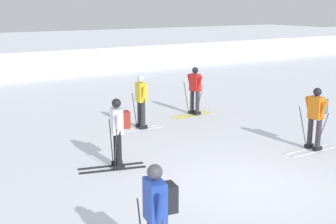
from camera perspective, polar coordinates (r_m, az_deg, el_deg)
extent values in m
plane|color=white|center=(10.03, 9.83, -9.19)|extent=(120.00, 120.00, 0.00)
cube|color=white|center=(29.32, -19.80, 6.59)|extent=(80.00, 9.73, 1.43)
cube|color=#284CB7|center=(6.37, -1.67, -11.26)|extent=(0.30, 0.42, 0.60)
cylinder|color=#284CB7|center=(6.15, -1.00, -12.30)|extent=(0.13, 0.27, 0.55)
cylinder|color=#284CB7|center=(6.58, -2.61, -10.53)|extent=(0.13, 0.27, 0.55)
sphere|color=#4C4C56|center=(6.20, -1.69, -7.65)|extent=(0.22, 0.22, 0.22)
cube|color=#232328|center=(6.43, 0.12, -10.80)|extent=(0.23, 0.31, 0.40)
cube|color=silver|center=(12.64, 18.01, -4.81)|extent=(1.60, 0.11, 0.02)
cube|color=silver|center=(12.81, 17.07, -4.50)|extent=(1.60, 0.11, 0.02)
cube|color=black|center=(12.73, 18.48, -4.43)|extent=(0.26, 0.12, 0.10)
cube|color=black|center=(12.90, 17.53, -4.13)|extent=(0.26, 0.12, 0.10)
cylinder|color=#38333D|center=(12.60, 18.63, -2.37)|extent=(0.14, 0.14, 0.85)
cylinder|color=#38333D|center=(12.77, 17.68, -2.09)|extent=(0.14, 0.14, 0.85)
cube|color=orange|center=(12.54, 18.36, 0.52)|extent=(0.24, 0.38, 0.60)
cylinder|color=orange|center=(12.37, 19.18, 0.23)|extent=(0.09, 0.26, 0.55)
cylinder|color=orange|center=(12.68, 17.44, 0.67)|extent=(0.09, 0.26, 0.55)
sphere|color=black|center=(12.45, 18.51, 2.45)|extent=(0.22, 0.22, 0.22)
cylinder|color=#38383D|center=(12.41, 18.95, -2.53)|extent=(0.03, 0.38, 1.14)
cylinder|color=#38383D|center=(12.80, 16.81, -1.90)|extent=(0.03, 0.38, 1.14)
cube|color=teal|center=(12.69, 18.98, 0.72)|extent=(0.18, 0.28, 0.40)
cube|color=gold|center=(15.90, 3.36, -0.45)|extent=(1.60, 0.29, 0.02)
cube|color=gold|center=(16.10, 2.68, -0.27)|extent=(1.60, 0.29, 0.02)
cube|color=black|center=(15.98, 3.75, -0.16)|extent=(0.27, 0.15, 0.10)
cube|color=black|center=(16.18, 3.08, 0.02)|extent=(0.27, 0.15, 0.10)
cylinder|color=#38333D|center=(15.88, 3.78, 1.50)|extent=(0.14, 0.14, 0.85)
cylinder|color=#38333D|center=(16.08, 3.10, 1.66)|extent=(0.14, 0.14, 0.85)
cube|color=red|center=(15.86, 3.47, 3.79)|extent=(0.29, 0.41, 0.60)
cylinder|color=red|center=(15.67, 4.04, 3.62)|extent=(0.12, 0.26, 0.55)
cylinder|color=red|center=(16.03, 2.81, 3.86)|extent=(0.12, 0.26, 0.55)
sphere|color=black|center=(15.80, 3.49, 5.33)|extent=(0.22, 0.22, 0.22)
cylinder|color=#38383D|center=(15.66, 4.02, 1.43)|extent=(0.06, 0.32, 1.15)
cylinder|color=#38383D|center=(16.16, 2.35, 1.82)|extent=(0.06, 0.32, 1.15)
cube|color=black|center=(10.81, -7.02, -7.33)|extent=(1.57, 0.51, 0.02)
cube|color=black|center=(11.07, -7.28, -6.84)|extent=(1.57, 0.51, 0.02)
cube|color=black|center=(10.82, -6.24, -6.97)|extent=(0.28, 0.18, 0.10)
cube|color=black|center=(11.07, -6.52, -6.48)|extent=(0.28, 0.18, 0.10)
cylinder|color=black|center=(10.66, -6.31, -4.57)|extent=(0.14, 0.14, 0.85)
cylinder|color=black|center=(10.92, -6.59, -4.13)|extent=(0.14, 0.14, 0.85)
cube|color=white|center=(10.62, -6.54, -1.14)|extent=(0.33, 0.43, 0.60)
cylinder|color=white|center=(10.38, -6.39, -1.55)|extent=(0.15, 0.27, 0.55)
cylinder|color=white|center=(10.85, -6.88, -0.89)|extent=(0.15, 0.27, 0.55)
sphere|color=black|center=(10.52, -6.60, 1.13)|extent=(0.22, 0.22, 0.22)
cylinder|color=#38383D|center=(10.50, -6.69, -4.81)|extent=(0.13, 0.42, 1.12)
cylinder|color=#38383D|center=(11.04, -7.24, -3.90)|extent=(0.13, 0.42, 1.12)
cube|color=maroon|center=(10.65, -5.43, -0.95)|extent=(0.25, 0.32, 0.40)
cube|color=silver|center=(14.12, -3.73, -2.25)|extent=(1.60, 0.24, 0.02)
cube|color=silver|center=(14.37, -4.17, -1.98)|extent=(1.60, 0.24, 0.02)
cube|color=black|center=(14.16, -3.18, -1.95)|extent=(0.27, 0.14, 0.10)
cube|color=black|center=(14.41, -3.63, -1.68)|extent=(0.27, 0.14, 0.10)
cylinder|color=#2D2D33|center=(14.04, -3.20, -0.08)|extent=(0.14, 0.14, 0.85)
cylinder|color=#2D2D33|center=(14.30, -3.65, 0.16)|extent=(0.14, 0.14, 0.85)
cube|color=yellow|center=(14.04, -3.47, 2.52)|extent=(0.28, 0.40, 0.60)
cylinder|color=yellow|center=(13.81, -3.13, 2.29)|extent=(0.11, 0.26, 0.55)
cylinder|color=yellow|center=(14.26, -3.94, 2.63)|extent=(0.11, 0.26, 0.55)
sphere|color=silver|center=(13.96, -3.49, 4.25)|extent=(0.22, 0.22, 0.22)
cylinder|color=#38383D|center=(13.85, -3.29, -0.31)|extent=(0.06, 0.38, 1.08)
cylinder|color=#38383D|center=(14.42, -4.29, 0.22)|extent=(0.06, 0.38, 1.08)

